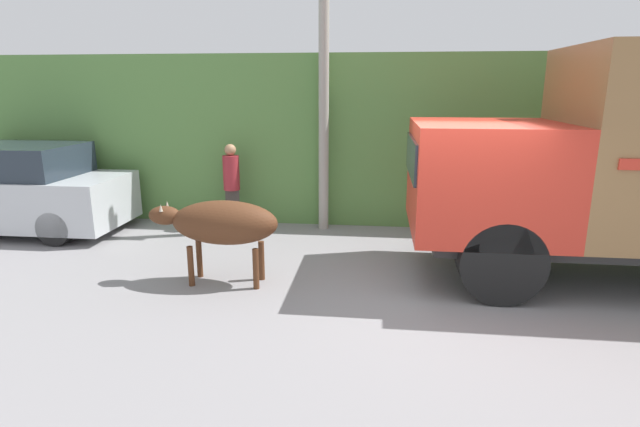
{
  "coord_description": "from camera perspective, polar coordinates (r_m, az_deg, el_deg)",
  "views": [
    {
      "loc": [
        -0.95,
        -6.79,
        2.92
      ],
      "look_at": [
        -1.81,
        0.54,
        1.04
      ],
      "focal_mm": 28.0,
      "sensor_mm": 36.0,
      "label": 1
    }
  ],
  "objects": [
    {
      "name": "ground_plane",
      "position": [
        7.45,
        13.65,
        -9.18
      ],
      "size": [
        60.0,
        60.0,
        0.0
      ],
      "primitive_type": "plane",
      "color": "gray"
    },
    {
      "name": "pedestrian_on_hill",
      "position": [
        10.57,
        -10.06,
        3.55
      ],
      "size": [
        0.43,
        0.43,
        1.77
      ],
      "rotation": [
        0.0,
        0.0,
        3.45
      ],
      "color": "#38332D",
      "rests_on": "ground_plane"
    },
    {
      "name": "brown_cow",
      "position": [
        7.58,
        -11.19,
        -1.1
      ],
      "size": [
        1.98,
        0.67,
        1.28
      ],
      "rotation": [
        0.0,
        0.0,
        -0.14
      ],
      "color": "#512D19",
      "rests_on": "ground_plane"
    },
    {
      "name": "parked_suv",
      "position": [
        11.95,
        -31.54,
        2.26
      ],
      "size": [
        4.49,
        1.9,
        1.79
      ],
      "rotation": [
        0.0,
        0.0,
        -0.03
      ],
      "color": "silver",
      "rests_on": "ground_plane"
    },
    {
      "name": "utility_pole",
      "position": [
        10.2,
        0.44,
        15.33
      ],
      "size": [
        0.9,
        0.21,
        5.94
      ],
      "color": "#9E998E",
      "rests_on": "ground_plane"
    },
    {
      "name": "hillside_embankment",
      "position": [
        13.02,
        11.0,
        9.1
      ],
      "size": [
        32.0,
        5.07,
        3.58
      ],
      "color": "#568442",
      "rests_on": "ground_plane"
    }
  ]
}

